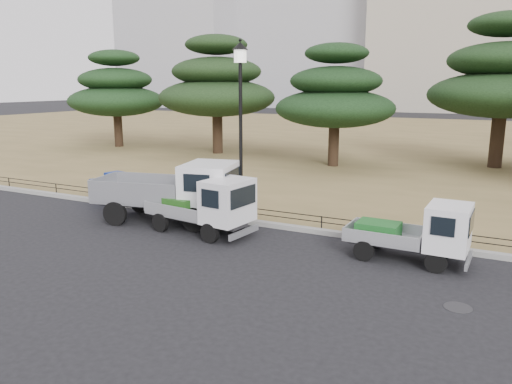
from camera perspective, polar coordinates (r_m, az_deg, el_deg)
The scene contains 14 objects.
ground at distance 14.78m, azimuth -3.52°, elevation -6.41°, with size 220.00×220.00×0.00m, color black.
lawn at distance 43.51m, azimuth 17.30°, elevation 5.58°, with size 120.00×56.00×0.15m, color olive.
curb at distance 16.95m, azimuth 0.92°, elevation -3.65°, with size 120.00×0.25×0.16m, color gray.
truck_large at distance 17.38m, azimuth -9.31°, elevation 0.34°, with size 5.16×2.85×2.13m.
truck_kei_front at distance 15.97m, azimuth -5.72°, elevation -1.57°, with size 3.68×1.93×1.86m.
truck_kei_rear at distance 14.11m, azimuth 17.89°, elevation -4.37°, with size 3.22×1.46×1.67m.
street_lamp at distance 17.05m, azimuth -1.78°, elevation 10.34°, with size 0.53×0.53×5.92m.
pipe_fence at distance 16.99m, azimuth 1.14°, elevation -2.36°, with size 38.00×0.04×0.40m.
tarp_pile at distance 21.15m, azimuth -15.89°, elevation 0.51°, with size 1.86×1.52×1.10m.
manhole at distance 11.87m, azimuth 22.08°, elevation -12.13°, with size 0.60×0.60×0.01m, color #2D2D30.
pine_west_far at distance 38.50m, azimuth -15.70°, elevation 11.01°, with size 6.91×6.91×6.98m.
pine_west_near at distance 33.57m, azimuth -4.50°, elevation 12.00°, with size 7.70×7.70×7.70m.
pine_center_left at distance 28.48m, azimuth 9.04°, elevation 10.78°, with size 6.66×6.66×6.77m.
pine_center_right at distance 30.63m, azimuth 26.41°, elevation 11.47°, with size 7.84×7.84×8.32m.
Camera 1 is at (7.10, -12.07, 4.73)m, focal length 35.00 mm.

